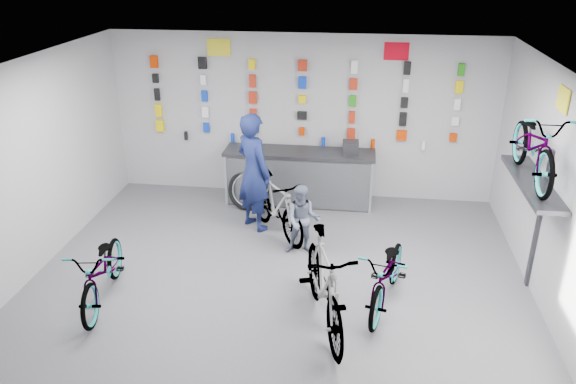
# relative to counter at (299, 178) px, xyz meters

# --- Properties ---
(floor) EXTENTS (8.00, 8.00, 0.00)m
(floor) POSITION_rel_counter_xyz_m (0.00, -3.54, -0.49)
(floor) COLOR #4F4F54
(floor) RESTS_ON ground
(ceiling) EXTENTS (8.00, 8.00, 0.00)m
(ceiling) POSITION_rel_counter_xyz_m (0.00, -3.54, 2.51)
(ceiling) COLOR white
(ceiling) RESTS_ON wall_back
(wall_back) EXTENTS (7.00, 0.00, 7.00)m
(wall_back) POSITION_rel_counter_xyz_m (0.00, 0.46, 1.01)
(wall_back) COLOR #BCBCBF
(wall_back) RESTS_ON floor
(counter) EXTENTS (2.70, 0.66, 1.00)m
(counter) POSITION_rel_counter_xyz_m (0.00, 0.00, 0.00)
(counter) COLOR black
(counter) RESTS_ON floor
(merch_wall) EXTENTS (5.54, 0.08, 1.56)m
(merch_wall) POSITION_rel_counter_xyz_m (-0.02, 0.39, 1.32)
(merch_wall) COLOR #FFDF05
(merch_wall) RESTS_ON wall_back
(wall_bracket) EXTENTS (0.39, 1.90, 2.00)m
(wall_bracket) POSITION_rel_counter_xyz_m (3.33, -2.34, 0.98)
(wall_bracket) COLOR #333338
(wall_bracket) RESTS_ON wall_right
(sign_left) EXTENTS (0.42, 0.02, 0.30)m
(sign_left) POSITION_rel_counter_xyz_m (-1.50, 0.44, 2.23)
(sign_left) COLOR yellow
(sign_left) RESTS_ON wall_back
(sign_right) EXTENTS (0.42, 0.02, 0.30)m
(sign_right) POSITION_rel_counter_xyz_m (1.60, 0.44, 2.23)
(sign_right) COLOR red
(sign_right) RESTS_ON wall_back
(sign_side) EXTENTS (0.02, 0.40, 0.30)m
(sign_side) POSITION_rel_counter_xyz_m (3.48, -2.34, 2.16)
(sign_side) COLOR yellow
(sign_side) RESTS_ON wall_right
(bike_left) EXTENTS (0.87, 1.81, 0.91)m
(bike_left) POSITION_rel_counter_xyz_m (-2.21, -3.46, -0.03)
(bike_left) COLOR gray
(bike_left) RESTS_ON floor
(bike_center) EXTENTS (1.09, 2.09, 1.21)m
(bike_center) POSITION_rel_counter_xyz_m (0.72, -3.62, 0.12)
(bike_center) COLOR gray
(bike_center) RESTS_ON floor
(bike_right) EXTENTS (1.01, 1.82, 0.91)m
(bike_right) POSITION_rel_counter_xyz_m (1.51, -3.07, -0.03)
(bike_right) COLOR gray
(bike_right) RESTS_ON floor
(bike_service) EXTENTS (1.42, 1.65, 1.03)m
(bike_service) POSITION_rel_counter_xyz_m (-0.22, -1.30, 0.03)
(bike_service) COLOR gray
(bike_service) RESTS_ON floor
(bike_wall) EXTENTS (0.63, 1.80, 0.95)m
(bike_wall) POSITION_rel_counter_xyz_m (3.25, -2.34, 1.57)
(bike_wall) COLOR gray
(bike_wall) RESTS_ON wall_bracket
(clerk) EXTENTS (0.86, 0.83, 1.98)m
(clerk) POSITION_rel_counter_xyz_m (-0.63, -1.07, 0.50)
(clerk) COLOR navy
(clerk) RESTS_ON floor
(customer) EXTENTS (0.55, 0.43, 1.11)m
(customer) POSITION_rel_counter_xyz_m (0.26, -1.85, 0.07)
(customer) COLOR slate
(customer) RESTS_ON floor
(spare_wheel) EXTENTS (0.77, 0.36, 0.74)m
(spare_wheel) POSITION_rel_counter_xyz_m (-0.87, -0.37, -0.13)
(spare_wheel) COLOR black
(spare_wheel) RESTS_ON floor
(register) EXTENTS (0.29, 0.31, 0.22)m
(register) POSITION_rel_counter_xyz_m (0.90, 0.01, 0.62)
(register) COLOR black
(register) RESTS_ON counter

